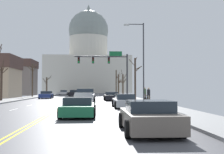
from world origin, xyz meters
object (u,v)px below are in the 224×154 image
object	(u,v)px
sedan_oncoming_03	(80,92)
pedestrian_00	(149,94)
street_lamp_right	(141,56)
sedan_oncoming_01	(74,93)
pedestrian_01	(145,93)
sedan_oncoming_00	(46,95)
sedan_near_04	(149,117)
sedan_near_02	(124,101)
sedan_near_00	(111,97)
signal_gantry	(108,64)
sedan_oncoming_02	(64,93)
pickup_truck_near_01	(85,97)
bicycle_parked	(146,100)
sedan_near_03	(78,108)

from	to	relation	value
sedan_oncoming_03	pedestrian_00	size ratio (longest dim) A/B	2.72
street_lamp_right	sedan_oncoming_01	bearing A→B (deg)	108.59
pedestrian_01	sedan_oncoming_00	bearing A→B (deg)	142.36
sedan_near_04	sedan_oncoming_01	xyz separation A→B (m)	(-6.65, 48.19, 0.03)
sedan_near_02	pedestrian_01	xyz separation A→B (m)	(3.70, 11.04, 0.50)
sedan_near_00	sedan_oncoming_00	world-z (taller)	sedan_oncoming_00
signal_gantry	sedan_oncoming_02	xyz separation A→B (m)	(-10.00, 30.22, -4.67)
sedan_oncoming_00	sedan_near_02	bearing A→B (deg)	-64.44
signal_gantry	pickup_truck_near_01	size ratio (longest dim) A/B	1.39
pedestrian_00	bicycle_parked	xyz separation A→B (m)	(-0.55, -1.70, -0.55)
bicycle_parked	sedan_near_04	bearing A→B (deg)	-99.85
sedan_oncoming_00	bicycle_parked	distance (m)	22.46
street_lamp_right	pedestrian_00	size ratio (longest dim) A/B	5.38
pickup_truck_near_01	bicycle_parked	world-z (taller)	pickup_truck_near_01
signal_gantry	sedan_oncoming_02	world-z (taller)	signal_gantry
sedan_oncoming_02	sedan_oncoming_00	bearing A→B (deg)	-89.79
sedan_oncoming_03	pedestrian_00	xyz separation A→B (m)	(10.49, -54.37, 0.48)
sedan_oncoming_02	pedestrian_00	size ratio (longest dim) A/B	2.77
sedan_near_04	sedan_oncoming_03	xyz separation A→B (m)	(-6.93, 73.36, -0.01)
sedan_near_03	sedan_oncoming_01	world-z (taller)	sedan_oncoming_01
pickup_truck_near_01	sedan_near_02	bearing A→B (deg)	-62.00
pickup_truck_near_01	sedan_near_03	size ratio (longest dim) A/B	1.32
street_lamp_right	sedan_near_04	bearing A→B (deg)	-98.34
pedestrian_00	street_lamp_right	bearing A→B (deg)	129.69
sedan_near_02	sedan_oncoming_00	world-z (taller)	sedan_oncoming_00
pickup_truck_near_01	sedan_oncoming_02	size ratio (longest dim) A/B	1.27
sedan_near_02	sedan_oncoming_03	bearing A→B (deg)	96.98
sedan_near_00	sedan_near_02	size ratio (longest dim) A/B	0.95
signal_gantry	sedan_oncoming_02	size ratio (longest dim) A/B	1.76
pedestrian_00	pedestrian_01	world-z (taller)	pedestrian_01
sedan_near_04	sedan_oncoming_01	world-z (taller)	sedan_oncoming_01
sedan_near_02	sedan_oncoming_00	bearing A→B (deg)	115.56
sedan_oncoming_00	pedestrian_01	bearing A→B (deg)	-37.64
sedan_near_02	sedan_near_03	xyz separation A→B (m)	(-3.48, -7.40, -0.02)
sedan_near_03	pedestrian_01	size ratio (longest dim) A/B	2.60
sedan_near_00	pedestrian_01	bearing A→B (deg)	-33.23
sedan_oncoming_00	pedestrian_00	xyz separation A→B (m)	(13.69, -16.51, 0.47)
pickup_truck_near_01	pedestrian_01	world-z (taller)	pedestrian_01
sedan_oncoming_02	pickup_truck_near_01	bearing A→B (deg)	-80.26
sedan_near_04	sedan_near_00	bearing A→B (deg)	89.93
sedan_near_00	sedan_oncoming_01	xyz separation A→B (m)	(-6.69, 21.00, 0.05)
sedan_oncoming_03	pedestrian_01	xyz separation A→B (m)	(11.03, -48.83, 0.50)
pedestrian_01	pickup_truck_near_01	bearing A→B (deg)	-150.22
signal_gantry	sedan_near_00	size ratio (longest dim) A/B	1.83
signal_gantry	sedan_near_00	distance (m)	5.89
signal_gantry	sedan_oncoming_03	xyz separation A→B (m)	(-6.70, 42.56, -4.64)
pickup_truck_near_01	bicycle_parked	xyz separation A→B (m)	(6.25, -3.04, -0.25)
sedan_oncoming_03	signal_gantry	bearing A→B (deg)	-81.05
pickup_truck_near_01	sedan_oncoming_02	bearing A→B (deg)	99.74
sedan_oncoming_02	sedan_near_02	bearing A→B (deg)	-77.40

